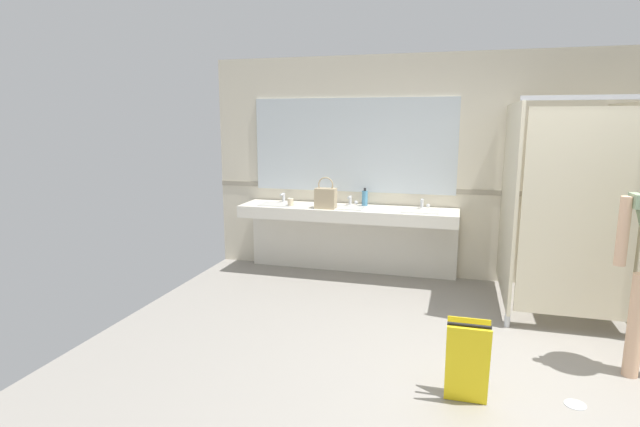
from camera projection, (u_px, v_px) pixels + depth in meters
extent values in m
cube|color=gray|center=(526.00, 395.00, 3.50)|extent=(7.10, 5.51, 0.10)
cube|color=beige|center=(508.00, 170.00, 5.63)|extent=(7.10, 0.12, 2.62)
cube|color=#9E937F|center=(507.00, 193.00, 5.61)|extent=(7.10, 0.01, 0.06)
cube|color=silver|center=(347.00, 213.00, 5.86)|extent=(2.58, 0.55, 0.14)
cube|color=silver|center=(351.00, 243.00, 6.16)|extent=(2.58, 0.08, 0.71)
cube|color=#ADADA8|center=(278.00, 208.00, 6.06)|extent=(0.42, 0.31, 0.11)
cylinder|color=silver|center=(284.00, 197.00, 6.24)|extent=(0.04, 0.04, 0.11)
cylinder|color=silver|center=(282.00, 194.00, 6.18)|extent=(0.03, 0.11, 0.03)
sphere|color=silver|center=(289.00, 199.00, 6.24)|extent=(0.04, 0.04, 0.04)
cube|color=#ADADA8|center=(346.00, 212.00, 5.83)|extent=(0.42, 0.31, 0.11)
cylinder|color=silver|center=(350.00, 200.00, 6.01)|extent=(0.04, 0.04, 0.11)
cylinder|color=silver|center=(349.00, 197.00, 5.95)|extent=(0.03, 0.11, 0.03)
sphere|color=silver|center=(356.00, 202.00, 6.01)|extent=(0.04, 0.04, 0.04)
cube|color=#ADADA8|center=(420.00, 216.00, 5.60)|extent=(0.42, 0.31, 0.11)
cylinder|color=silver|center=(422.00, 203.00, 5.79)|extent=(0.04, 0.04, 0.11)
cylinder|color=silver|center=(422.00, 200.00, 5.73)|extent=(0.03, 0.11, 0.03)
sphere|color=silver|center=(428.00, 206.00, 5.78)|extent=(0.04, 0.04, 0.04)
cube|color=silver|center=(353.00, 145.00, 5.99)|extent=(2.48, 0.02, 1.13)
cube|color=beige|center=(509.00, 201.00, 4.95)|extent=(0.03, 1.39, 1.91)
cylinder|color=silver|center=(507.00, 320.00, 4.54)|extent=(0.05, 0.05, 0.12)
cube|color=beige|center=(620.00, 205.00, 4.68)|extent=(0.03, 1.39, 1.91)
cylinder|color=silver|center=(629.00, 333.00, 4.27)|extent=(0.05, 0.05, 0.12)
cube|color=beige|center=(578.00, 215.00, 4.19)|extent=(0.91, 0.03, 1.81)
cylinder|color=#DBAD89|center=(635.00, 326.00, 3.60)|extent=(0.11, 0.11, 0.79)
cylinder|color=#DBAD89|center=(623.00, 231.00, 3.50)|extent=(0.08, 0.08, 0.50)
cube|color=tan|center=(326.00, 198.00, 5.75)|extent=(0.24, 0.14, 0.24)
torus|color=tan|center=(326.00, 185.00, 5.72)|extent=(0.18, 0.02, 0.18)
cylinder|color=teal|center=(365.00, 198.00, 5.94)|extent=(0.07, 0.07, 0.18)
cylinder|color=black|center=(365.00, 189.00, 5.92)|extent=(0.03, 0.03, 0.04)
cylinder|color=beige|center=(291.00, 202.00, 5.93)|extent=(0.07, 0.07, 0.09)
cube|color=yellow|center=(467.00, 366.00, 3.24)|extent=(0.28, 0.10, 0.56)
cube|color=yellow|center=(467.00, 360.00, 3.32)|extent=(0.28, 0.10, 0.56)
cylinder|color=black|center=(469.00, 326.00, 3.23)|extent=(0.28, 0.02, 0.02)
cylinder|color=#B7BABF|center=(575.00, 404.00, 3.29)|extent=(0.14, 0.14, 0.01)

